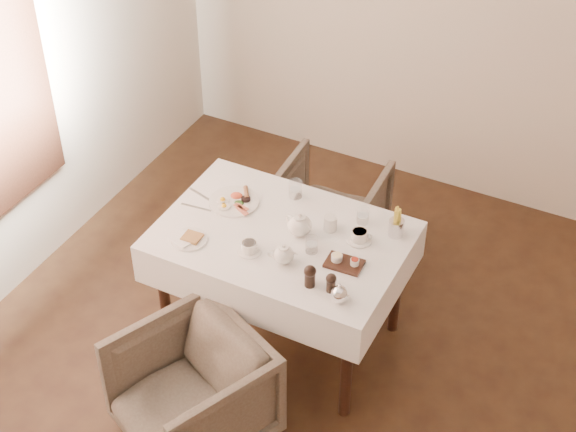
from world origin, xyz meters
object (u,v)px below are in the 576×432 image
(teapot_centre, at_px, (300,224))
(armchair_far, at_px, (329,210))
(table, at_px, (282,251))
(breakfast_plate, at_px, (235,201))
(armchair_near, at_px, (192,392))

(teapot_centre, bearing_deg, armchair_far, 115.44)
(armchair_far, bearing_deg, table, 94.16)
(breakfast_plate, relative_size, teapot_centre, 1.58)
(armchair_near, height_order, breakfast_plate, breakfast_plate)
(table, relative_size, armchair_far, 2.01)
(table, height_order, breakfast_plate, breakfast_plate)
(table, relative_size, breakfast_plate, 4.68)
(armchair_near, xyz_separation_m, breakfast_plate, (-0.26, 0.92, 0.46))
(table, bearing_deg, armchair_near, -96.15)
(armchair_near, bearing_deg, teapot_centre, 103.00)
(armchair_near, relative_size, breakfast_plate, 2.46)
(table, distance_m, armchair_near, 0.87)
(table, bearing_deg, armchair_far, 96.73)
(table, height_order, armchair_near, table)
(breakfast_plate, bearing_deg, table, -28.23)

